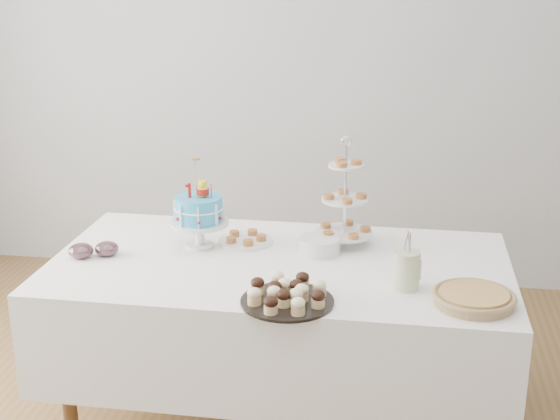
% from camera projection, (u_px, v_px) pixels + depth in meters
% --- Properties ---
extents(walls, '(5.04, 4.04, 2.70)m').
position_uv_depth(walls, '(266.00, 143.00, 2.81)').
color(walls, '#A6A8AB').
rests_on(walls, floor).
extents(table, '(1.92, 1.02, 0.77)m').
position_uv_depth(table, '(279.00, 311.00, 3.34)').
color(table, white).
rests_on(table, floor).
extents(birthday_cake, '(0.26, 0.26, 0.40)m').
position_uv_depth(birthday_cake, '(200.00, 224.00, 3.40)').
color(birthday_cake, silver).
rests_on(birthday_cake, table).
extents(cupcake_tray, '(0.35, 0.35, 0.08)m').
position_uv_depth(cupcake_tray, '(287.00, 293.00, 2.87)').
color(cupcake_tray, black).
rests_on(cupcake_tray, table).
extents(pie, '(0.31, 0.31, 0.05)m').
position_uv_depth(pie, '(474.00, 298.00, 2.86)').
color(pie, tan).
rests_on(pie, table).
extents(tiered_stand, '(0.25, 0.25, 0.49)m').
position_uv_depth(tiered_stand, '(345.00, 200.00, 3.41)').
color(tiered_stand, silver).
rests_on(tiered_stand, table).
extents(plate_stack, '(0.18, 0.18, 0.07)m').
position_uv_depth(plate_stack, '(319.00, 245.00, 3.36)').
color(plate_stack, silver).
rests_on(plate_stack, table).
extents(pastry_plate, '(0.24, 0.24, 0.04)m').
position_uv_depth(pastry_plate, '(246.00, 239.00, 3.49)').
color(pastry_plate, silver).
rests_on(pastry_plate, table).
extents(jam_bowl_a, '(0.11, 0.11, 0.06)m').
position_uv_depth(jam_bowl_a, '(81.00, 251.00, 3.31)').
color(jam_bowl_a, silver).
rests_on(jam_bowl_a, table).
extents(jam_bowl_b, '(0.10, 0.10, 0.06)m').
position_uv_depth(jam_bowl_b, '(107.00, 249.00, 3.33)').
color(jam_bowl_b, silver).
rests_on(jam_bowl_b, table).
extents(utensil_pitcher, '(0.11, 0.10, 0.23)m').
position_uv_depth(utensil_pitcher, '(407.00, 269.00, 2.98)').
color(utensil_pitcher, silver).
rests_on(utensil_pitcher, table).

